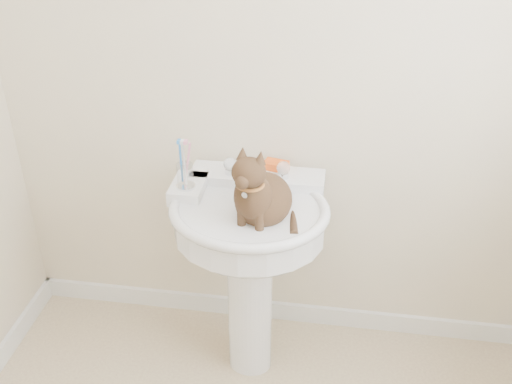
% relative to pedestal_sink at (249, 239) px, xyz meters
% --- Properties ---
extents(wall_back, '(2.20, 0.00, 2.50)m').
position_rel_pedestal_sink_xyz_m(wall_back, '(0.07, 0.29, 0.61)').
color(wall_back, beige).
rests_on(wall_back, ground).
extents(baseboard_back, '(2.20, 0.02, 0.09)m').
position_rel_pedestal_sink_xyz_m(baseboard_back, '(0.07, 0.28, -0.59)').
color(baseboard_back, white).
rests_on(baseboard_back, floor).
extents(pedestal_sink, '(0.59, 0.58, 0.81)m').
position_rel_pedestal_sink_xyz_m(pedestal_sink, '(0.00, 0.00, 0.00)').
color(pedestal_sink, white).
rests_on(pedestal_sink, floor).
extents(faucet, '(0.28, 0.12, 0.14)m').
position_rel_pedestal_sink_xyz_m(faucet, '(0.00, 0.15, 0.21)').
color(faucet, silver).
rests_on(faucet, pedestal_sink).
extents(soap_bar, '(0.10, 0.07, 0.03)m').
position_rel_pedestal_sink_xyz_m(soap_bar, '(0.07, 0.23, 0.19)').
color(soap_bar, '#F05816').
rests_on(soap_bar, pedestal_sink).
extents(toothbrush_cup, '(0.07, 0.07, 0.18)m').
position_rel_pedestal_sink_xyz_m(toothbrush_cup, '(-0.24, 0.04, 0.22)').
color(toothbrush_cup, silver).
rests_on(toothbrush_cup, pedestal_sink).
extents(cat, '(0.22, 0.28, 0.40)m').
position_rel_pedestal_sink_xyz_m(cat, '(0.05, -0.05, 0.22)').
color(cat, '#4E2E1F').
rests_on(cat, pedestal_sink).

